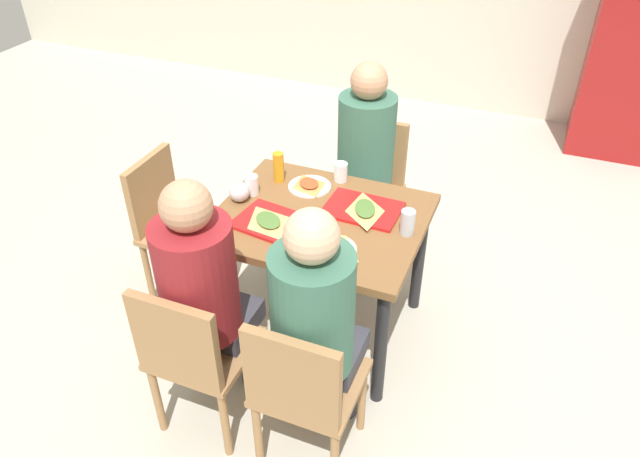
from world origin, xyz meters
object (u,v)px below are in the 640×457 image
tray_red_near (274,223)px  pizza_slice_c (309,184)px  plastic_cup_c (251,185)px  foil_bundle (239,192)px  person_in_red (204,286)px  pizza_slice_d (330,246)px  paper_plate_center (310,186)px  soda_can (408,222)px  chair_near_right (303,387)px  condiment_bottle (279,167)px  tray_red_far (363,209)px  person_far_side (364,154)px  plastic_cup_b (295,250)px  chair_near_left (193,352)px  plastic_cup_a (341,172)px  main_table (320,234)px  paper_plate_near_edge (332,249)px  pizza_slice_b (365,209)px  person_in_brown_jacket (316,318)px  pizza_slice_a (268,221)px  chair_far_side (369,180)px  chair_left_end (171,218)px

tray_red_near → pizza_slice_c: size_ratio=1.68×
plastic_cup_c → foil_bundle: (-0.02, -0.08, 0.00)m
person_in_red → tray_red_near: (0.07, 0.51, 0.00)m
pizza_slice_d → paper_plate_center: bearing=122.7°
tray_red_near → soda_can: (0.59, 0.16, 0.05)m
chair_near_right → condiment_bottle: 1.21m
tray_red_far → condiment_bottle: 0.51m
person_far_side → plastic_cup_b: person_far_side is taller
chair_near_right → person_far_side: (-0.25, 1.45, 0.25)m
tray_red_near → paper_plate_center: 0.37m
chair_near_left → plastic_cup_a: bearing=79.0°
plastic_cup_b → pizza_slice_d: bearing=48.4°
main_table → person_in_red: (-0.25, -0.65, 0.11)m
paper_plate_near_edge → plastic_cup_a: 0.60m
paper_plate_near_edge → pizza_slice_c: bearing=123.7°
pizza_slice_b → condiment_bottle: 0.53m
person_in_brown_jacket → plastic_cup_b: bearing=126.0°
person_in_red → person_far_side: same height
soda_can → pizza_slice_c: bearing=160.4°
person_in_brown_jacket → foil_bundle: (-0.67, 0.63, 0.04)m
chair_near_right → person_in_red: (-0.49, 0.14, 0.25)m
person_in_red → plastic_cup_b: bearing=48.4°
person_in_brown_jacket → plastic_cup_b: person_in_brown_jacket is taller
plastic_cup_a → condiment_bottle: 0.32m
person_in_red → soda_can: bearing=45.3°
person_in_red → paper_plate_near_edge: 0.58m
pizza_slice_a → condiment_bottle: condiment_bottle is taller
paper_plate_center → person_far_side: bearing=70.9°
person_in_brown_jacket → pizza_slice_d: bearing=104.2°
pizza_slice_a → plastic_cup_c: plastic_cup_c is taller
pizza_slice_d → pizza_slice_c: bearing=123.0°
tray_red_near → plastic_cup_a: plastic_cup_a is taller
main_table → plastic_cup_b: bearing=-85.9°
person_in_red → tray_red_far: size_ratio=3.46×
tray_red_far → chair_far_side: bearing=104.5°
chair_far_side → person_far_side: bearing=-90.0°
chair_near_left → person_in_red: bearing=90.0°
tray_red_far → plastic_cup_b: bearing=-107.5°
main_table → plastic_cup_b: 0.38m
pizza_slice_c → plastic_cup_b: size_ratio=2.14×
paper_plate_center → plastic_cup_a: size_ratio=2.20×
chair_near_right → pizza_slice_b: (-0.06, 0.89, 0.26)m
chair_far_side → plastic_cup_b: bearing=-88.8°
chair_left_end → person_in_red: size_ratio=0.67×
person_in_red → pizza_slice_c: 0.88m
tray_red_far → pizza_slice_d: 0.35m
person_in_brown_jacket → plastic_cup_c: person_in_brown_jacket is taller
chair_far_side → tray_red_near: 0.98m
pizza_slice_d → condiment_bottle: size_ratio=1.70×
plastic_cup_b → chair_left_end: bearing=158.9°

